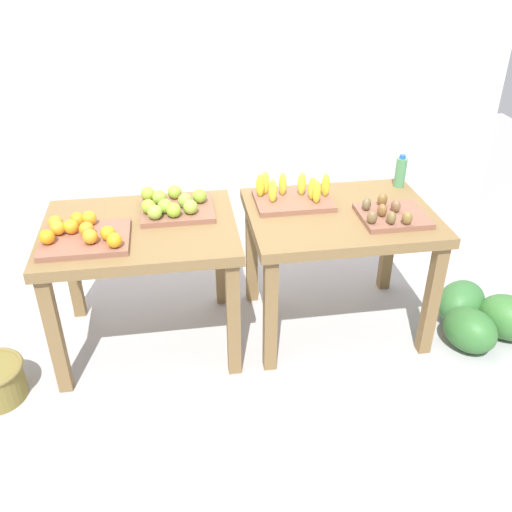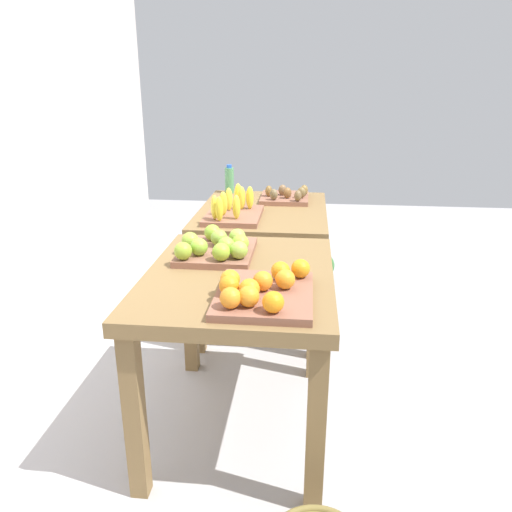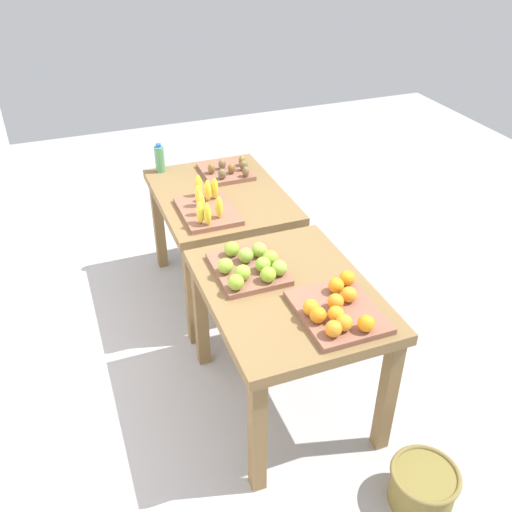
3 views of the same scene
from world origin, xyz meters
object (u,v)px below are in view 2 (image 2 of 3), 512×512
(kiwi_bin, at_px, (286,196))
(water_bottle, at_px, (229,180))
(apple_bin, at_px, (217,247))
(orange_bin, at_px, (262,290))
(watermelon_pile, at_px, (301,260))
(display_table_left, at_px, (240,297))
(display_table_right, at_px, (263,226))
(banana_crate, at_px, (233,211))

(kiwi_bin, relative_size, water_bottle, 1.79)
(apple_bin, relative_size, water_bottle, 2.05)
(orange_bin, bearing_deg, watermelon_pile, -3.04)
(apple_bin, bearing_deg, water_bottle, 6.43)
(display_table_left, relative_size, water_bottle, 5.14)
(orange_bin, height_order, water_bottle, water_bottle)
(watermelon_pile, bearing_deg, apple_bin, 168.13)
(display_table_right, height_order, orange_bin, orange_bin)
(display_table_left, distance_m, kiwi_bin, 1.37)
(apple_bin, bearing_deg, watermelon_pile, -11.87)
(orange_bin, relative_size, watermelon_pile, 0.65)
(orange_bin, xyz_separation_m, banana_crate, (1.15, 0.28, 0.01))
(display_table_left, distance_m, watermelon_pile, 2.05)
(kiwi_bin, bearing_deg, orange_bin, 179.77)
(display_table_left, relative_size, watermelon_pile, 1.53)
(display_table_right, relative_size, watermelon_pile, 1.53)
(display_table_left, xyz_separation_m, display_table_right, (1.12, 0.00, 0.00))
(display_table_right, bearing_deg, apple_bin, 172.01)
(display_table_right, distance_m, water_bottle, 0.57)
(orange_bin, height_order, kiwi_bin, orange_bin)
(orange_bin, relative_size, water_bottle, 2.17)
(orange_bin, xyz_separation_m, apple_bin, (0.46, 0.25, 0.01))
(banana_crate, bearing_deg, display_table_left, -169.85)
(water_bottle, bearing_deg, kiwi_bin, -116.88)
(display_table_left, distance_m, banana_crate, 0.90)
(display_table_right, xyz_separation_m, water_bottle, (0.45, 0.29, 0.21))
(apple_bin, bearing_deg, display_table_left, -145.55)
(display_table_right, relative_size, water_bottle, 5.14)
(display_table_left, xyz_separation_m, watermelon_pile, (1.97, -0.24, -0.53))
(display_table_right, height_order, watermelon_pile, display_table_right)
(display_table_left, height_order, banana_crate, banana_crate)
(display_table_left, distance_m, water_bottle, 1.61)
(water_bottle, xyz_separation_m, watermelon_pile, (0.40, -0.53, -0.74))
(apple_bin, height_order, watermelon_pile, apple_bin)
(banana_crate, bearing_deg, display_table_right, -32.55)
(display_table_left, relative_size, apple_bin, 2.51)
(water_bottle, bearing_deg, display_table_right, -147.53)
(display_table_left, distance_m, display_table_right, 1.12)
(kiwi_bin, xyz_separation_m, watermelon_pile, (0.61, -0.11, -0.68))
(orange_bin, bearing_deg, display_table_right, 5.09)
(display_table_left, bearing_deg, kiwi_bin, -5.49)
(apple_bin, height_order, water_bottle, water_bottle)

